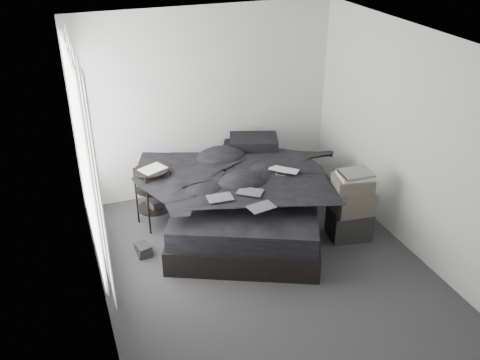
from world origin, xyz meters
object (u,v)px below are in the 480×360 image
object	(u,v)px
side_stand	(154,197)
box_lower	(349,223)
bed	(248,214)
laptop	(283,166)

from	to	relation	value
side_stand	box_lower	xyz separation A→B (m)	(2.22, -1.13, -0.22)
bed	side_stand	xyz separation A→B (m)	(-1.12, 0.45, 0.24)
bed	box_lower	distance (m)	1.30
box_lower	bed	bearing A→B (deg)	148.35
bed	box_lower	xyz separation A→B (m)	(1.10, -0.68, 0.03)
box_lower	side_stand	bearing A→B (deg)	153.09
laptop	side_stand	world-z (taller)	laptop
side_stand	laptop	bearing A→B (deg)	-20.63
bed	side_stand	bearing A→B (deg)	-176.90
laptop	side_stand	xyz separation A→B (m)	(-1.53, 0.57, -0.45)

